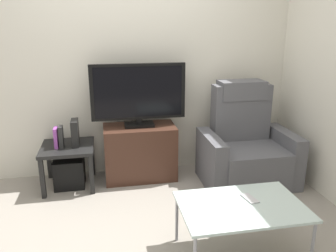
{
  "coord_description": "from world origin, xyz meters",
  "views": [
    {
      "loc": [
        -0.29,
        -2.71,
        1.7
      ],
      "look_at": [
        0.33,
        0.5,
        0.7
      ],
      "focal_mm": 36.54,
      "sensor_mm": 36.0,
      "label": 1
    }
  ],
  "objects": [
    {
      "name": "ground_plane",
      "position": [
        0.0,
        0.0,
        0.0
      ],
      "size": [
        6.4,
        6.4,
        0.0
      ],
      "primitive_type": "plane",
      "color": "gray"
    },
    {
      "name": "wall_back",
      "position": [
        0.0,
        1.13,
        1.3
      ],
      "size": [
        6.4,
        0.06,
        2.6
      ],
      "primitive_type": "cube",
      "color": "beige",
      "rests_on": "ground"
    },
    {
      "name": "subwoofer_box",
      "position": [
        -0.69,
        0.8,
        0.16
      ],
      "size": [
        0.31,
        0.31,
        0.31
      ],
      "primitive_type": "cube",
      "color": "black",
      "rests_on": "ground"
    },
    {
      "name": "tv_stand",
      "position": [
        0.08,
        0.85,
        0.3
      ],
      "size": [
        0.78,
        0.43,
        0.61
      ],
      "color": "#3D2319",
      "rests_on": "ground"
    },
    {
      "name": "book_leftmost",
      "position": [
        -0.79,
        0.78,
        0.56
      ],
      "size": [
        0.03,
        0.13,
        0.21
      ],
      "primitive_type": "cube",
      "color": "purple",
      "rests_on": "side_table"
    },
    {
      "name": "television",
      "position": [
        0.08,
        0.87,
        0.96
      ],
      "size": [
        1.01,
        0.2,
        0.68
      ],
      "color": "black",
      "rests_on": "tv_stand"
    },
    {
      "name": "game_console",
      "position": [
        -0.6,
        0.81,
        0.59
      ],
      "size": [
        0.07,
        0.2,
        0.27
      ],
      "primitive_type": "cube",
      "color": "black",
      "rests_on": "side_table"
    },
    {
      "name": "side_table",
      "position": [
        -0.69,
        0.8,
        0.38
      ],
      "size": [
        0.54,
        0.54,
        0.45
      ],
      "color": "black",
      "rests_on": "ground"
    },
    {
      "name": "cell_phone",
      "position": [
        0.74,
        -0.58,
        0.44
      ],
      "size": [
        0.1,
        0.16,
        0.01
      ],
      "primitive_type": "cube",
      "rotation": [
        0.0,
        0.0,
        0.19
      ],
      "color": "#B7B7BC",
      "rests_on": "coffee_table"
    },
    {
      "name": "book_middle",
      "position": [
        -0.74,
        0.78,
        0.56
      ],
      "size": [
        0.04,
        0.11,
        0.22
      ],
      "primitive_type": "cube",
      "color": "#262626",
      "rests_on": "side_table"
    },
    {
      "name": "recliner_armchair",
      "position": [
        1.21,
        0.58,
        0.37
      ],
      "size": [
        0.98,
        0.78,
        1.08
      ],
      "rotation": [
        0.0,
        0.0,
        0.03
      ],
      "color": "#515156",
      "rests_on": "ground"
    },
    {
      "name": "coffee_table",
      "position": [
        0.65,
        -0.65,
        0.4
      ],
      "size": [
        0.9,
        0.6,
        0.43
      ],
      "color": "#B2C6C1",
      "rests_on": "ground"
    }
  ]
}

